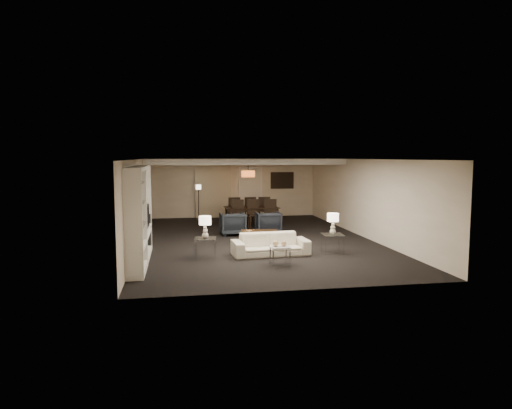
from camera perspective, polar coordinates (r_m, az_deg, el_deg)
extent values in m
plane|color=black|center=(14.29, 0.00, -4.39)|extent=(11.00, 11.00, 0.00)
cube|color=silver|center=(14.05, 0.00, 5.69)|extent=(7.00, 11.00, 0.02)
cube|color=beige|center=(19.54, -2.76, 2.10)|extent=(7.00, 0.02, 2.50)
cube|color=beige|center=(8.78, 6.15, -2.72)|extent=(7.00, 0.02, 2.50)
cube|color=beige|center=(13.95, -14.31, 0.36)|extent=(0.02, 11.00, 2.50)
cube|color=beige|center=(15.11, 13.19, 0.80)|extent=(0.02, 11.00, 2.50)
cube|color=silver|center=(17.51, -1.97, 5.42)|extent=(7.00, 4.00, 0.20)
cube|color=beige|center=(19.37, -5.37, 1.90)|extent=(1.50, 0.12, 2.40)
cube|color=silver|center=(19.62, -0.72, 1.54)|extent=(0.90, 0.05, 2.10)
cube|color=#142D38|center=(19.85, 3.28, 3.02)|extent=(0.95, 0.04, 0.65)
cylinder|color=#D8591E|center=(17.57, -0.99, 3.86)|extent=(0.52, 0.52, 0.24)
imported|color=beige|center=(11.98, 1.82, -5.00)|extent=(2.04, 0.91, 0.58)
imported|color=black|center=(15.09, -2.95, -2.42)|extent=(0.83, 0.85, 0.74)
imported|color=black|center=(15.28, 1.53, -2.31)|extent=(0.80, 0.83, 0.74)
sphere|color=tan|center=(10.86, 2.49, -4.88)|extent=(0.15, 0.15, 0.15)
sphere|color=tan|center=(10.91, 3.52, -4.89)|extent=(0.13, 0.13, 0.13)
imported|color=black|center=(11.92, -13.99, -1.56)|extent=(1.03, 0.13, 0.59)
imported|color=#2A40B9|center=(10.39, -14.77, -2.11)|extent=(0.17, 0.17, 0.18)
imported|color=#B7903D|center=(10.66, -14.69, 0.79)|extent=(0.16, 0.16, 0.17)
cube|color=black|center=(13.03, -13.25, -3.34)|extent=(0.12, 0.12, 1.00)
imported|color=black|center=(17.13, -0.56, -1.48)|extent=(2.01, 1.17, 0.69)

